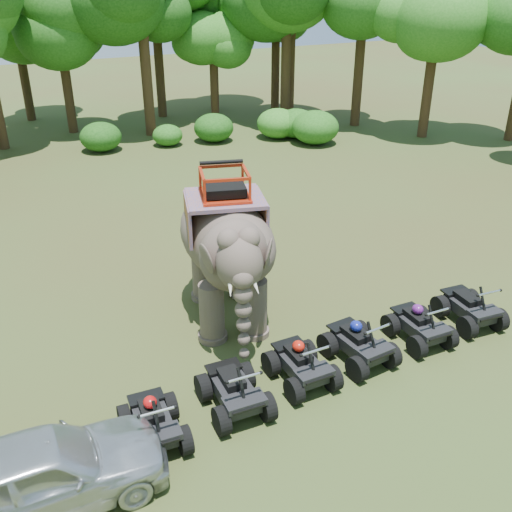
% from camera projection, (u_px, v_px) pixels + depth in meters
% --- Properties ---
extents(ground, '(110.00, 110.00, 0.00)m').
position_uv_depth(ground, '(278.00, 341.00, 14.59)').
color(ground, '#47381E').
rests_on(ground, ground).
extents(elephant, '(3.59, 5.42, 4.19)m').
position_uv_depth(elephant, '(226.00, 246.00, 14.76)').
color(elephant, brown).
rests_on(elephant, ground).
extents(parked_car, '(4.43, 1.92, 1.49)m').
position_uv_depth(parked_car, '(40.00, 473.00, 9.80)').
color(parked_car, silver).
rests_on(parked_car, ground).
extents(atv_0, '(1.33, 1.73, 1.21)m').
position_uv_depth(atv_0, '(153.00, 417.00, 11.23)').
color(atv_0, black).
rests_on(atv_0, ground).
extents(atv_1, '(1.38, 1.81, 1.28)m').
position_uv_depth(atv_1, '(234.00, 385.00, 12.05)').
color(atv_1, black).
rests_on(atv_1, ground).
extents(atv_2, '(1.26, 1.70, 1.24)m').
position_uv_depth(atv_2, '(301.00, 359.00, 12.88)').
color(atv_2, black).
rests_on(atv_2, ground).
extents(atv_3, '(1.34, 1.78, 1.27)m').
position_uv_depth(atv_3, '(359.00, 339.00, 13.58)').
color(atv_3, black).
rests_on(atv_3, ground).
extents(atv_4, '(1.29, 1.70, 1.21)m').
position_uv_depth(atv_4, '(420.00, 321.00, 14.33)').
color(atv_4, black).
rests_on(atv_4, ground).
extents(atv_5, '(1.43, 1.83, 1.26)m').
position_uv_depth(atv_5, '(471.00, 302.00, 15.08)').
color(atv_5, black).
rests_on(atv_5, ground).
extents(tree_0, '(5.49, 5.49, 7.84)m').
position_uv_depth(tree_0, '(64.00, 63.00, 31.83)').
color(tree_0, '#195114').
rests_on(tree_0, ground).
extents(tree_1, '(6.63, 6.63, 9.47)m').
position_uv_depth(tree_1, '(144.00, 48.00, 30.93)').
color(tree_1, '#195114').
rests_on(tree_1, ground).
extents(tree_2, '(4.60, 4.60, 6.58)m').
position_uv_depth(tree_2, '(214.00, 65.00, 35.15)').
color(tree_2, '#195114').
rests_on(tree_2, ground).
extents(tree_3, '(6.14, 6.14, 8.78)m').
position_uv_depth(tree_3, '(286.00, 49.00, 33.44)').
color(tree_3, '#195114').
rests_on(tree_3, ground).
extents(tree_4, '(6.22, 6.22, 8.89)m').
position_uv_depth(tree_4, '(360.00, 49.00, 33.15)').
color(tree_4, '#195114').
rests_on(tree_4, ground).
extents(tree_5, '(5.84, 5.84, 8.34)m').
position_uv_depth(tree_5, '(432.00, 60.00, 30.83)').
color(tree_5, '#195114').
rests_on(tree_5, ground).
extents(tree_35, '(5.78, 5.78, 8.26)m').
position_uv_depth(tree_35, '(20.00, 52.00, 34.50)').
color(tree_35, '#195114').
rests_on(tree_35, ground).
extents(tree_37, '(5.12, 5.12, 7.32)m').
position_uv_depth(tree_37, '(276.00, 57.00, 35.71)').
color(tree_37, '#195114').
rests_on(tree_37, ground).
extents(tree_38, '(6.63, 6.63, 9.47)m').
position_uv_depth(tree_38, '(213.00, 35.00, 37.31)').
color(tree_38, '#195114').
rests_on(tree_38, ground).
extents(tree_40, '(6.18, 6.18, 8.83)m').
position_uv_depth(tree_40, '(158.00, 45.00, 35.32)').
color(tree_40, '#195114').
rests_on(tree_40, ground).
extents(tree_41, '(6.84, 6.84, 9.77)m').
position_uv_depth(tree_41, '(291.00, 39.00, 33.89)').
color(tree_41, '#195114').
rests_on(tree_41, ground).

